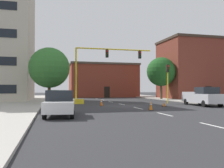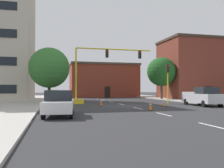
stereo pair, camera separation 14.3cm
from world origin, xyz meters
TOP-DOWN VIEW (x-y plane):
  - ground_plane at (0.00, 0.00)m, footprint 160.00×160.00m
  - sidewalk_left at (-11.87, 8.00)m, footprint 6.00×56.00m
  - sidewalk_right at (11.87, 8.00)m, footprint 6.00×56.00m
  - lane_stripe_seg_0 at (0.00, -14.00)m, footprint 0.16×2.40m
  - lane_stripe_seg_1 at (0.00, -8.50)m, footprint 0.16×2.40m
  - lane_stripe_seg_2 at (0.00, -3.00)m, footprint 0.16×2.40m
  - lane_stripe_seg_3 at (0.00, 2.50)m, footprint 0.16×2.40m
  - lane_stripe_seg_4 at (0.00, 8.00)m, footprint 0.16×2.40m
  - lane_stripe_seg_5 at (0.00, 13.50)m, footprint 0.16×2.40m
  - lane_stripe_seg_6 at (0.00, 19.00)m, footprint 0.16×2.40m
  - building_brick_center at (2.76, 26.24)m, footprint 14.28×7.80m
  - building_row_right at (16.71, 13.95)m, footprint 11.02×8.72m
  - traffic_signal_gantry at (-3.63, 4.83)m, footprint 10.50×1.20m
  - traffic_light_pole_right at (6.02, 2.83)m, footprint 0.32×0.47m
  - tree_right_mid at (9.50, 11.97)m, footprint 4.74×4.74m
  - tree_left_near at (-8.18, 5.15)m, footprint 4.80×4.80m
  - pickup_truck_silver at (7.77, -1.70)m, footprint 2.29×5.50m
  - sedan_white_near_left at (-7.30, -7.83)m, footprint 2.28×4.66m
  - traffic_cone_roadside_a at (3.23, -1.83)m, footprint 0.36×0.36m
  - traffic_cone_roadside_b at (0.32, -5.30)m, footprint 0.36×0.36m
  - traffic_cone_roadside_c at (-2.76, 0.69)m, footprint 0.36×0.36m

SIDE VIEW (x-z plane):
  - ground_plane at x=0.00m, z-range 0.00..0.00m
  - lane_stripe_seg_0 at x=0.00m, z-range 0.00..0.01m
  - lane_stripe_seg_1 at x=0.00m, z-range 0.00..0.01m
  - lane_stripe_seg_2 at x=0.00m, z-range 0.00..0.01m
  - lane_stripe_seg_3 at x=0.00m, z-range 0.00..0.01m
  - lane_stripe_seg_4 at x=0.00m, z-range 0.00..0.01m
  - lane_stripe_seg_5 at x=0.00m, z-range 0.00..0.01m
  - lane_stripe_seg_6 at x=0.00m, z-range 0.00..0.01m
  - sidewalk_left at x=-11.87m, z-range 0.00..0.14m
  - sidewalk_right at x=11.87m, z-range 0.00..0.14m
  - traffic_cone_roadside_a at x=3.23m, z-range -0.01..0.60m
  - traffic_cone_roadside_c at x=-2.76m, z-range -0.01..0.72m
  - traffic_cone_roadside_b at x=0.32m, z-range -0.01..0.78m
  - sedan_white_near_left at x=-7.30m, z-range 0.02..1.76m
  - pickup_truck_silver at x=7.77m, z-range -0.02..1.97m
  - traffic_signal_gantry at x=-3.63m, z-range -1.09..5.74m
  - traffic_light_pole_right at x=6.02m, z-range 1.13..5.93m
  - building_brick_center at x=2.76m, z-range 0.01..7.08m
  - tree_left_near at x=-8.18m, z-range 0.94..7.65m
  - tree_right_mid at x=9.50m, z-range 1.09..8.03m
  - building_row_right at x=16.71m, z-range 0.01..10.52m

